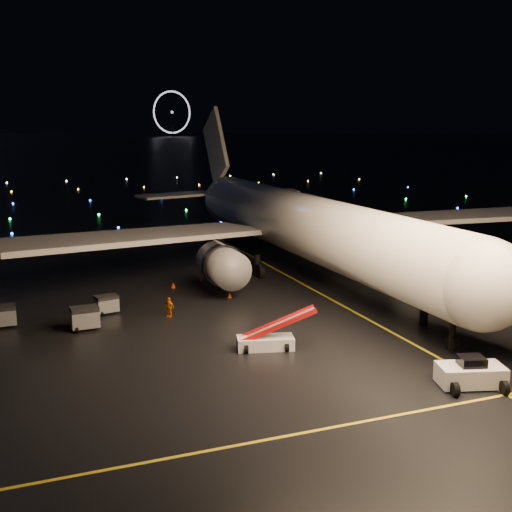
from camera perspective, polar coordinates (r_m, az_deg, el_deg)
The scene contains 15 objects.
ground at distance 339.43m, azimuth -18.60°, elevation 8.43°, with size 2000.00×2000.00×0.00m, color black.
lane_centre at distance 62.49m, azimuth 5.88°, elevation -3.42°, with size 0.25×80.00×0.02m, color yellow.
lane_cross at distance 34.64m, azimuth -0.86°, elevation -16.34°, with size 60.00×0.25×0.02m, color yellow.
airliner at distance 71.12m, azimuth 3.07°, elevation 6.06°, with size 65.28×62.02×18.50m, color silver, non-canonical shape.
pushback_tug at distance 43.21m, azimuth 18.56°, elevation -9.69°, with size 4.08×2.14×1.94m, color silver.
belt_loader at distance 47.18m, azimuth 0.83°, elevation -6.57°, with size 6.09×1.66×2.95m, color silver, non-canonical shape.
crew_c at distance 55.50m, azimuth -7.74°, elevation -4.51°, with size 1.01×0.42×1.73m, color #FC7100.
safety_cone_0 at distance 61.06m, azimuth -2.37°, elevation -3.49°, with size 0.44×0.44×0.50m, color #F63F00.
safety_cone_1 at distance 67.78m, azimuth -4.97°, elevation -2.00°, with size 0.41×0.41×0.46m, color #F63F00.
safety_cone_2 at distance 65.18m, azimuth -7.37°, elevation -2.58°, with size 0.48×0.48×0.54m, color #F63F00.
ferris_wheel at distance 781.09m, azimuth -7.47°, elevation 12.41°, with size 50.00×4.00×52.00m, color black, non-canonical shape.
taxiway_lights at distance 146.41m, azimuth -14.89°, elevation 5.07°, with size 164.00×92.00×0.36m, color black, non-canonical shape.
baggage_cart_0 at distance 57.48m, azimuth -13.14°, elevation -4.21°, with size 1.87×1.31×1.59m, color gray.
baggage_cart_1 at distance 53.50m, azimuth -14.98°, elevation -5.37°, with size 2.18×1.52×1.85m, color gray.
baggage_cart_2 at distance 56.24m, azimuth -21.61°, elevation -5.01°, with size 2.09×1.46×1.78m, color gray.
Camera 1 is at (-15.50, -38.68, 16.35)m, focal length 45.00 mm.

